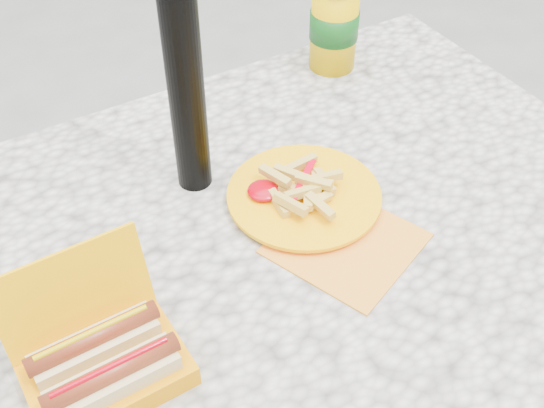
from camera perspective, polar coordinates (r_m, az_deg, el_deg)
picnic_table at (r=1.00m, az=-1.92°, el=-7.93°), size 1.20×0.80×0.75m
hotdog_box at (r=0.79m, az=-13.89°, el=-12.79°), size 0.18×0.15×0.14m
fries_plate at (r=0.97m, az=2.89°, el=0.46°), size 0.23×0.33×0.04m
soda_cup at (r=1.23m, az=5.22°, el=14.75°), size 0.09×0.09×0.16m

